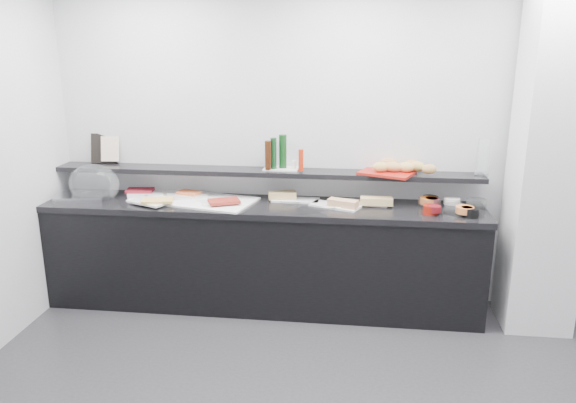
# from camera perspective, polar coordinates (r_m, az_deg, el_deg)

# --- Properties ---
(back_wall) EXTENTS (5.00, 0.02, 2.70)m
(back_wall) POSITION_cam_1_polar(r_m,az_deg,el_deg) (4.75, 6.25, 5.68)
(back_wall) COLOR silver
(back_wall) RESTS_ON ground
(column) EXTENTS (0.50, 0.50, 2.70)m
(column) POSITION_cam_1_polar(r_m,az_deg,el_deg) (4.63, 25.09, 4.03)
(column) COLOR silver
(column) RESTS_ON ground
(buffet_cabinet) EXTENTS (3.60, 0.60, 0.85)m
(buffet_cabinet) POSITION_cam_1_polar(r_m,az_deg,el_deg) (4.77, -2.62, -5.74)
(buffet_cabinet) COLOR black
(buffet_cabinet) RESTS_ON ground
(counter_top) EXTENTS (3.62, 0.62, 0.05)m
(counter_top) POSITION_cam_1_polar(r_m,az_deg,el_deg) (4.63, -2.69, -0.55)
(counter_top) COLOR black
(counter_top) RESTS_ON buffet_cabinet
(wall_shelf) EXTENTS (3.60, 0.25, 0.04)m
(wall_shelf) POSITION_cam_1_polar(r_m,az_deg,el_deg) (4.73, -2.37, 3.00)
(wall_shelf) COLOR black
(wall_shelf) RESTS_ON back_wall
(cloche_base) EXTENTS (0.44, 0.33, 0.04)m
(cloche_base) POSITION_cam_1_polar(r_m,az_deg,el_deg) (5.07, -20.18, 0.46)
(cloche_base) COLOR silver
(cloche_base) RESTS_ON counter_top
(cloche_dome) EXTENTS (0.44, 0.29, 0.34)m
(cloche_dome) POSITION_cam_1_polar(r_m,az_deg,el_deg) (5.04, -19.09, 1.71)
(cloche_dome) COLOR white
(cloche_dome) RESTS_ON cloche_base
(linen_runner) EXTENTS (1.10, 0.71, 0.01)m
(linen_runner) POSITION_cam_1_polar(r_m,az_deg,el_deg) (4.78, -9.54, 0.19)
(linen_runner) COLOR white
(linen_runner) RESTS_ON counter_top
(platter_meat_a) EXTENTS (0.35, 0.30, 0.01)m
(platter_meat_a) POSITION_cam_1_polar(r_m,az_deg,el_deg) (5.00, -14.34, 0.76)
(platter_meat_a) COLOR silver
(platter_meat_a) RESTS_ON linen_runner
(food_meat_a) EXTENTS (0.25, 0.18, 0.02)m
(food_meat_a) POSITION_cam_1_polar(r_m,az_deg,el_deg) (5.05, -14.81, 1.10)
(food_meat_a) COLOR maroon
(food_meat_a) RESTS_ON platter_meat_a
(platter_salmon) EXTENTS (0.39, 0.33, 0.01)m
(platter_salmon) POSITION_cam_1_polar(r_m,az_deg,el_deg) (4.87, -10.22, 0.62)
(platter_salmon) COLOR silver
(platter_salmon) RESTS_ON linen_runner
(food_salmon) EXTENTS (0.22, 0.18, 0.02)m
(food_salmon) POSITION_cam_1_polar(r_m,az_deg,el_deg) (4.88, -10.02, 0.89)
(food_salmon) COLOR orange
(food_salmon) RESTS_ON platter_salmon
(platter_cheese) EXTENTS (0.38, 0.33, 0.01)m
(platter_cheese) POSITION_cam_1_polar(r_m,az_deg,el_deg) (4.74, -13.75, 0.00)
(platter_cheese) COLOR white
(platter_cheese) RESTS_ON linen_runner
(food_cheese) EXTENTS (0.28, 0.21, 0.02)m
(food_cheese) POSITION_cam_1_polar(r_m,az_deg,el_deg) (4.69, -13.11, 0.10)
(food_cheese) COLOR #ECBF5C
(food_cheese) RESTS_ON platter_cheese
(platter_meat_b) EXTENTS (0.31, 0.26, 0.01)m
(platter_meat_b) POSITION_cam_1_polar(r_m,az_deg,el_deg) (4.63, -7.16, -0.04)
(platter_meat_b) COLOR white
(platter_meat_b) RESTS_ON linen_runner
(food_meat_b) EXTENTS (0.29, 0.24, 0.02)m
(food_meat_b) POSITION_cam_1_polar(r_m,az_deg,el_deg) (4.58, -6.52, 0.03)
(food_meat_b) COLOR maroon
(food_meat_b) RESTS_ON platter_meat_b
(sandwich_plate_left) EXTENTS (0.40, 0.18, 0.01)m
(sandwich_plate_left) POSITION_cam_1_polar(r_m,az_deg,el_deg) (4.71, 0.78, 0.15)
(sandwich_plate_left) COLOR white
(sandwich_plate_left) RESTS_ON counter_top
(sandwich_food_left) EXTENTS (0.24, 0.14, 0.06)m
(sandwich_food_left) POSITION_cam_1_polar(r_m,az_deg,el_deg) (4.71, -0.59, 0.65)
(sandwich_food_left) COLOR tan
(sandwich_food_left) RESTS_ON sandwich_plate_left
(tongs_left) EXTENTS (0.16, 0.02, 0.01)m
(tongs_left) POSITION_cam_1_polar(r_m,az_deg,el_deg) (4.61, 0.23, -0.02)
(tongs_left) COLOR #B6B8BD
(tongs_left) RESTS_ON sandwich_plate_left
(sandwich_plate_mid) EXTENTS (0.44, 0.31, 0.01)m
(sandwich_plate_mid) POSITION_cam_1_polar(r_m,az_deg,el_deg) (4.55, 4.81, -0.44)
(sandwich_plate_mid) COLOR white
(sandwich_plate_mid) RESTS_ON counter_top
(sandwich_food_mid) EXTENTS (0.25, 0.17, 0.06)m
(sandwich_food_mid) POSITION_cam_1_polar(r_m,az_deg,el_deg) (4.49, 5.60, -0.19)
(sandwich_food_mid) COLOR tan
(sandwich_food_mid) RESTS_ON sandwich_plate_mid
(tongs_mid) EXTENTS (0.16, 0.02, 0.01)m
(tongs_mid) POSITION_cam_1_polar(r_m,az_deg,el_deg) (4.46, 4.41, -0.63)
(tongs_mid) COLOR silver
(tongs_mid) RESTS_ON sandwich_plate_mid
(sandwich_plate_right) EXTENTS (0.41, 0.21, 0.01)m
(sandwich_plate_right) POSITION_cam_1_polar(r_m,az_deg,el_deg) (4.67, 7.69, -0.12)
(sandwich_plate_right) COLOR white
(sandwich_plate_right) RESTS_ON counter_top
(sandwich_food_right) EXTENTS (0.26, 0.11, 0.06)m
(sandwich_food_right) POSITION_cam_1_polar(r_m,az_deg,el_deg) (4.59, 8.98, 0.05)
(sandwich_food_right) COLOR #DCB673
(sandwich_food_right) RESTS_ON sandwich_plate_right
(tongs_right) EXTENTS (0.16, 0.01, 0.01)m
(tongs_right) POSITION_cam_1_polar(r_m,az_deg,el_deg) (4.57, 9.69, -0.40)
(tongs_right) COLOR #B1B4B8
(tongs_right) RESTS_ON sandwich_plate_right
(bowl_glass_fruit) EXTENTS (0.22, 0.22, 0.07)m
(bowl_glass_fruit) POSITION_cam_1_polar(r_m,az_deg,el_deg) (4.67, 14.15, -0.12)
(bowl_glass_fruit) COLOR white
(bowl_glass_fruit) RESTS_ON counter_top
(fill_glass_fruit) EXTENTS (0.16, 0.16, 0.05)m
(fill_glass_fruit) POSITION_cam_1_polar(r_m,az_deg,el_deg) (4.68, 14.12, 0.08)
(fill_glass_fruit) COLOR orange
(fill_glass_fruit) RESTS_ON bowl_glass_fruit
(bowl_black_jam) EXTENTS (0.14, 0.14, 0.07)m
(bowl_black_jam) POSITION_cam_1_polar(r_m,az_deg,el_deg) (4.73, 14.25, 0.09)
(bowl_black_jam) COLOR black
(bowl_black_jam) RESTS_ON counter_top
(fill_black_jam) EXTENTS (0.13, 0.13, 0.05)m
(fill_black_jam) POSITION_cam_1_polar(r_m,az_deg,el_deg) (4.67, 14.40, 0.03)
(fill_black_jam) COLOR #5C0D12
(fill_black_jam) RESTS_ON bowl_black_jam
(bowl_glass_cream) EXTENTS (0.19, 0.19, 0.07)m
(bowl_glass_cream) POSITION_cam_1_polar(r_m,az_deg,el_deg) (4.75, 18.58, -0.19)
(bowl_glass_cream) COLOR white
(bowl_glass_cream) RESTS_ON counter_top
(fill_glass_cream) EXTENTS (0.16, 0.16, 0.05)m
(fill_glass_cream) POSITION_cam_1_polar(r_m,az_deg,el_deg) (4.72, 16.32, 0.05)
(fill_glass_cream) COLOR white
(fill_glass_cream) RESTS_ON bowl_glass_cream
(bowl_red_jam) EXTENTS (0.14, 0.14, 0.07)m
(bowl_red_jam) POSITION_cam_1_polar(r_m,az_deg,el_deg) (4.47, 14.26, -0.81)
(bowl_red_jam) COLOR maroon
(bowl_red_jam) RESTS_ON counter_top
(fill_red_jam) EXTENTS (0.13, 0.13, 0.05)m
(fill_red_jam) POSITION_cam_1_polar(r_m,az_deg,el_deg) (4.46, 14.67, -0.74)
(fill_red_jam) COLOR #600D13
(fill_red_jam) RESTS_ON bowl_red_jam
(bowl_glass_salmon) EXTENTS (0.20, 0.20, 0.07)m
(bowl_glass_salmon) POSITION_cam_1_polar(r_m,az_deg,el_deg) (4.54, 16.61, -0.76)
(bowl_glass_salmon) COLOR white
(bowl_glass_salmon) RESTS_ON counter_top
(fill_glass_salmon) EXTENTS (0.16, 0.16, 0.05)m
(fill_glass_salmon) POSITION_cam_1_polar(r_m,az_deg,el_deg) (4.50, 17.51, -0.81)
(fill_glass_salmon) COLOR orange
(fill_glass_salmon) RESTS_ON bowl_glass_salmon
(bowl_black_fruit) EXTENTS (0.16, 0.16, 0.07)m
(bowl_black_fruit) POSITION_cam_1_polar(r_m,az_deg,el_deg) (4.49, 18.11, -1.06)
(bowl_black_fruit) COLOR black
(bowl_black_fruit) RESTS_ON counter_top
(fill_black_fruit) EXTENTS (0.10, 0.10, 0.05)m
(fill_black_fruit) POSITION_cam_1_polar(r_m,az_deg,el_deg) (4.49, 17.71, -0.86)
(fill_black_fruit) COLOR #C8571B
(fill_black_fruit) RESTS_ON bowl_black_fruit
(framed_print) EXTENTS (0.24, 0.09, 0.26)m
(framed_print) POSITION_cam_1_polar(r_m,az_deg,el_deg) (5.24, -18.14, 5.16)
(framed_print) COLOR black
(framed_print) RESTS_ON wall_shelf
(print_art) EXTENTS (0.16, 0.06, 0.22)m
(print_art) POSITION_cam_1_polar(r_m,az_deg,el_deg) (5.20, -17.63, 5.12)
(print_art) COLOR beige
(print_art) RESTS_ON framed_print
(condiment_tray) EXTENTS (0.29, 0.19, 0.01)m
(condiment_tray) POSITION_cam_1_polar(r_m,az_deg,el_deg) (4.74, -0.69, 3.36)
(condiment_tray) COLOR white
(condiment_tray) RESTS_ON wall_shelf
(bottle_green_a) EXTENTS (0.06, 0.06, 0.26)m
(bottle_green_a) POSITION_cam_1_polar(r_m,az_deg,el_deg) (4.69, -1.48, 4.92)
(bottle_green_a) COLOR #0F3717
(bottle_green_a) RESTS_ON condiment_tray
(bottle_brown) EXTENTS (0.06, 0.06, 0.24)m
(bottle_brown) POSITION_cam_1_polar(r_m,az_deg,el_deg) (4.66, -2.03, 4.73)
(bottle_brown) COLOR #331809
(bottle_brown) RESTS_ON condiment_tray
(bottle_green_b) EXTENTS (0.07, 0.07, 0.28)m
(bottle_green_b) POSITION_cam_1_polar(r_m,az_deg,el_deg) (4.72, -0.53, 5.12)
(bottle_green_b) COLOR #0F3914
(bottle_green_b) RESTS_ON condiment_tray
(bottle_hot) EXTENTS (0.05, 0.05, 0.18)m
(bottle_hot) POSITION_cam_1_polar(r_m,az_deg,el_deg) (4.61, 1.32, 4.23)
(bottle_hot) COLOR red
(bottle_hot) RESTS_ON condiment_tray
(shaker_salt) EXTENTS (0.04, 0.04, 0.07)m
(shaker_salt) POSITION_cam_1_polar(r_m,az_deg,el_deg) (4.67, 1.36, 3.68)
(shaker_salt) COLOR white
(shaker_salt) RESTS_ON condiment_tray
(shaker_pepper) EXTENTS (0.05, 0.05, 0.07)m
(shaker_pepper) POSITION_cam_1_polar(r_m,az_deg,el_deg) (4.69, 0.63, 3.73)
(shaker_pepper) COLOR white
(shaker_pepper) RESTS_ON condiment_tray
(bread_tray) EXTENTS (0.49, 0.43, 0.02)m
(bread_tray) POSITION_cam_1_polar(r_m,az_deg,el_deg) (4.63, 9.99, 2.88)
(bread_tray) COLOR #A11911
(bread_tray) RESTS_ON wall_shelf
(bread_roll_nw) EXTENTS (0.16, 0.13, 0.08)m
(bread_roll_nw) POSITION_cam_1_polar(r_m,az_deg,el_deg) (4.76, 10.16, 3.85)
(bread_roll_nw) COLOR #BC7A47
(bread_roll_nw) RESTS_ON bread_tray
(bread_roll_n) EXTENTS (0.16, 0.11, 0.08)m
(bread_roll_n) POSITION_cam_1_polar(r_m,az_deg,el_deg) (4.77, 10.25, 3.87)
(bread_roll_n) COLOR #B47644
(bread_roll_n) RESTS_ON bread_tray
(bread_roll_ne) EXTENTS (0.15, 0.11, 0.08)m
(bread_roll_ne) POSITION_cam_1_polar(r_m,az_deg,el_deg) (4.75, 12.46, 3.68)
(bread_roll_ne) COLOR #C2864A
(bread_roll_ne) RESTS_ON bread_tray
(bread_roll_sw) EXTENTS (0.16, 0.12, 0.08)m
(bread_roll_sw) POSITION_cam_1_polar(r_m,az_deg,el_deg) (4.61, 9.41, 3.49)
(bread_roll_sw) COLOR tan
(bread_roll_sw) RESTS_ON bread_tray
(bread_roll_s) EXTENTS (0.16, 0.12, 0.08)m
(bread_roll_s) POSITION_cam_1_polar(r_m,az_deg,el_deg) (4.64, 11.86, 3.45)
(bread_roll_s) COLOR gold
(bread_roll_s) RESTS_ON bread_tray
(bread_roll_se) EXTENTS (0.13, 0.10, 0.08)m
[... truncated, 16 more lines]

